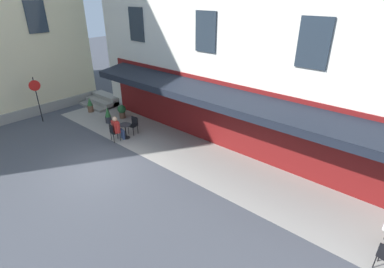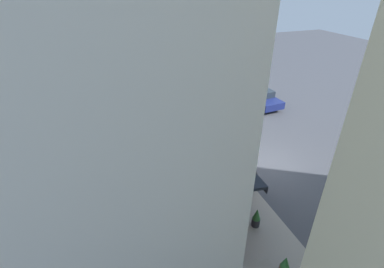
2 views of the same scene
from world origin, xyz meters
TOP-DOWN VIEW (x-y plane):
  - ground_plane at (0.00, 0.00)m, footprint 70.00×70.00m
  - sidewalk_cafe_terrace at (-3.25, -3.40)m, footprint 20.50×3.20m
  - back_alley_steps at (6.60, -4.59)m, footprint 2.40×1.75m
  - cafe_table_mid_terrace at (1.43, -2.48)m, footprint 0.60×0.60m
  - cafe_chair_black_by_window at (1.57, -1.87)m, footprint 0.48×0.48m
  - cafe_chair_black_under_awning at (1.54, -3.11)m, footprint 0.46×0.46m
  - seated_companion_in_red at (1.52, -2.08)m, footprint 0.64×0.59m
  - no_parking_sign at (6.74, -0.62)m, footprint 0.17×0.57m
  - potted_plant_entrance_left at (3.74, -3.99)m, footprint 0.49×0.49m
  - potted_plant_entrance_right at (3.75, -3.03)m, footprint 0.35×0.35m
  - potted_plant_by_steps at (6.03, -3.29)m, footprint 0.34×0.34m

SIDE VIEW (x-z plane):
  - ground_plane at x=0.00m, z-range 0.00..0.00m
  - sidewalk_cafe_terrace at x=-3.25m, z-range 0.00..0.01m
  - back_alley_steps at x=6.60m, z-range -0.06..0.54m
  - potted_plant_by_steps at x=6.03m, z-range -0.01..0.89m
  - potted_plant_entrance_right at x=3.75m, z-range -0.01..0.92m
  - potted_plant_entrance_left at x=3.74m, z-range 0.06..0.86m
  - cafe_table_mid_terrace at x=1.43m, z-range 0.12..0.87m
  - cafe_chair_black_by_window at x=1.57m, z-range 0.09..1.00m
  - cafe_chair_black_under_awning at x=1.54m, z-range 0.09..1.00m
  - seated_companion_in_red at x=1.52m, z-range 0.05..1.34m
  - no_parking_sign at x=6.74m, z-range 0.49..3.09m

